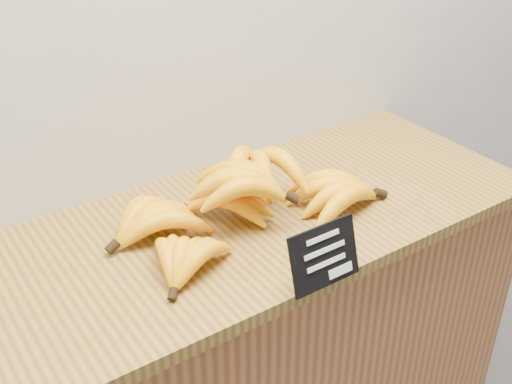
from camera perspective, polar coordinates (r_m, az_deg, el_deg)
The scene contains 4 objects.
counter at distance 1.69m, azimuth -0.99°, elevation -16.11°, with size 1.35×0.50×0.90m, color #9D6032.
counter_top at distance 1.39m, azimuth -1.16°, elevation -2.86°, with size 1.33×0.54×0.03m, color olive.
chalkboard_sign at distance 1.18m, azimuth 6.11°, elevation -5.68°, with size 0.15×0.01×0.12m, color black.
banana_pile at distance 1.34m, azimuth -1.15°, elevation -0.52°, with size 0.60×0.40×0.13m.
Camera 1 is at (-0.73, 1.78, 1.68)m, focal length 45.00 mm.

